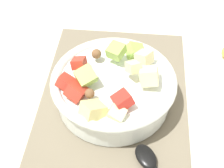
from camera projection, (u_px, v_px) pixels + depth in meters
name	position (u px, v px, depth m)	size (l,w,h in m)	color
ground_plane	(113.00, 108.00, 0.73)	(2.40, 2.40, 0.00)	silver
placemat	(113.00, 107.00, 0.72)	(0.52, 0.32, 0.01)	#756B56
salad_bowl	(112.00, 87.00, 0.70)	(0.26, 0.26, 0.11)	white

